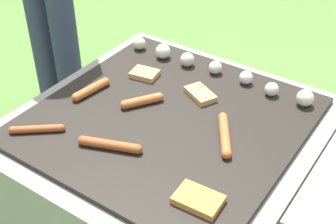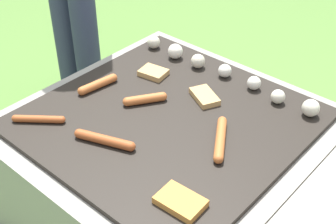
% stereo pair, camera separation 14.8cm
% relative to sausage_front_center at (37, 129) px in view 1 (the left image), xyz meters
% --- Properties ---
extents(ground_plane, '(14.00, 14.00, 0.00)m').
position_rel_sausage_front_center_xyz_m(ground_plane, '(0.29, 0.29, -0.44)').
color(ground_plane, '#567F38').
extents(grill, '(0.91, 0.91, 0.43)m').
position_rel_sausage_front_center_xyz_m(grill, '(0.29, 0.29, -0.23)').
color(grill, gray).
rests_on(grill, ground_plane).
extents(sausage_back_left, '(0.10, 0.13, 0.03)m').
position_rel_sausage_front_center_xyz_m(sausage_back_left, '(0.18, 0.30, 0.00)').
color(sausage_back_left, '#B7602D').
rests_on(sausage_back_left, grill).
extents(sausage_front_center, '(0.14, 0.12, 0.02)m').
position_rel_sausage_front_center_xyz_m(sausage_front_center, '(0.00, 0.00, 0.00)').
color(sausage_front_center, '#A34C23').
rests_on(sausage_front_center, grill).
extents(sausage_mid_right, '(0.12, 0.18, 0.03)m').
position_rel_sausage_front_center_xyz_m(sausage_mid_right, '(0.49, 0.29, 0.00)').
color(sausage_mid_right, '#B7602D').
rests_on(sausage_mid_right, grill).
extents(sausage_back_center, '(0.05, 0.16, 0.03)m').
position_rel_sausage_front_center_xyz_m(sausage_back_center, '(-0.01, 0.25, 0.00)').
color(sausage_back_center, '#B7602D').
rests_on(sausage_back_center, grill).
extents(sausage_mid_left, '(0.19, 0.09, 0.03)m').
position_rel_sausage_front_center_xyz_m(sausage_mid_left, '(0.23, 0.07, 0.00)').
color(sausage_mid_left, '#A34C23').
rests_on(sausage_mid_left, grill).
extents(bread_slice_left, '(0.13, 0.11, 0.02)m').
position_rel_sausage_front_center_xyz_m(bread_slice_left, '(0.31, 0.44, -0.00)').
color(bread_slice_left, tan).
rests_on(bread_slice_left, grill).
extents(bread_slice_right, '(0.10, 0.09, 0.02)m').
position_rel_sausage_front_center_xyz_m(bread_slice_right, '(0.08, 0.44, -0.00)').
color(bread_slice_right, tan).
rests_on(bread_slice_right, grill).
extents(bread_slice_center, '(0.13, 0.09, 0.02)m').
position_rel_sausage_front_center_xyz_m(bread_slice_center, '(0.56, 0.03, -0.00)').
color(bread_slice_center, '#D18438').
rests_on(bread_slice_center, grill).
extents(mushroom_row, '(0.73, 0.07, 0.06)m').
position_rel_sausage_front_center_xyz_m(mushroom_row, '(0.28, 0.60, 0.01)').
color(mushroom_row, beige).
rests_on(mushroom_row, grill).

